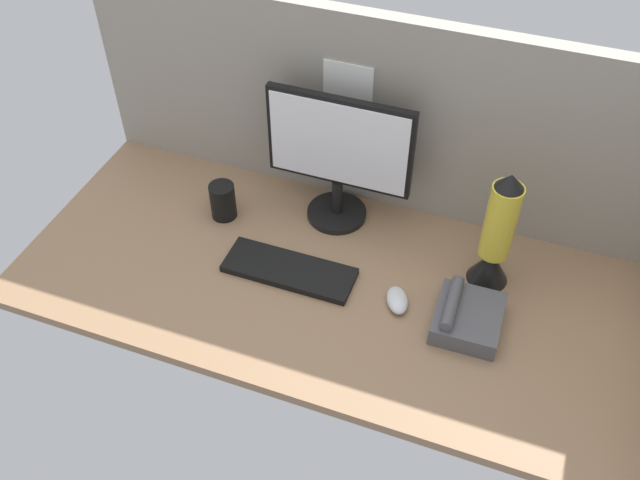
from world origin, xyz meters
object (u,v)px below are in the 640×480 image
Objects in this scene: desk_phone at (466,317)px; lava_lamp at (496,238)px; keyboard at (289,270)px; mug_black_travel at (223,201)px; mouse at (397,300)px; monitor at (339,154)px.

lava_lamp is at bearing 82.85° from desk_phone.
mug_black_travel reaches higher than keyboard.
mouse is at bearing 178.22° from desk_phone.
mug_black_travel is (-27.52, 15.29, 4.75)cm from keyboard.
monitor is 35.65cm from keyboard.
desk_phone is (18.61, -0.58, 1.49)cm from mouse.
keyboard is 3.85× the size of mouse.
mouse is (26.91, -28.51, -21.21)cm from monitor.
desk_phone is at bearing -32.58° from monitor.
mug_black_travel is at bearing 167.91° from desk_phone.
keyboard is 57.04cm from lava_lamp.
mug_black_travel is 80.59cm from lava_lamp.
mug_black_travel reaches higher than desk_phone.
keyboard is 31.84cm from mug_black_travel.
monitor is 44.57cm from mouse.
monitor is at bearing 108.99° from mouse.
monitor reaches higher than keyboard.
monitor is at bearing 80.49° from keyboard.
mouse is at bearing -1.45° from keyboard.
monitor is 4.44× the size of mouse.
mug_black_travel is at bearing 150.91° from keyboard.
mug_black_travel is 0.59× the size of desk_phone.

